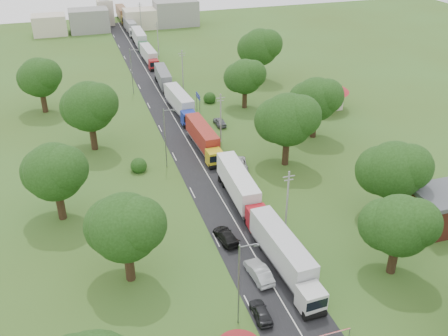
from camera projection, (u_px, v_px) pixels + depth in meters
name	position (u px, v px, depth m)	size (l,w,h in m)	color
ground	(228.00, 210.00, 69.40)	(260.00, 260.00, 0.00)	#39511B
road	(192.00, 149.00, 86.07)	(8.00, 200.00, 0.04)	black
info_sign	(198.00, 99.00, 98.50)	(0.12, 3.10, 4.10)	slate
pole_1	(287.00, 201.00, 62.77)	(1.60, 0.24, 9.00)	gray
pole_2	(221.00, 118.00, 86.10)	(1.60, 0.24, 9.00)	gray
pole_3	(183.00, 70.00, 109.43)	(1.60, 0.24, 9.00)	gray
pole_4	(158.00, 38.00, 132.77)	(1.60, 0.24, 9.00)	gray
pole_5	(141.00, 17.00, 156.10)	(1.60, 0.24, 9.00)	gray
lamp_0	(240.00, 281.00, 48.62)	(2.03, 0.22, 10.00)	slate
lamp_1	(166.00, 135.00, 77.79)	(2.03, 0.22, 10.00)	slate
lamp_2	(132.00, 69.00, 106.95)	(2.03, 0.22, 10.00)	slate
tree_2	(399.00, 225.00, 55.06)	(8.00, 8.00, 10.10)	#382616
tree_3	(393.00, 170.00, 64.70)	(8.80, 8.80, 11.07)	#382616
tree_4	(287.00, 119.00, 77.54)	(9.60, 9.60, 12.05)	#382616
tree_5	(316.00, 99.00, 86.90)	(8.80, 8.80, 11.07)	#382616
tree_6	(245.00, 76.00, 99.49)	(8.00, 8.00, 10.10)	#382616
tree_7	(260.00, 47.00, 113.80)	(9.60, 9.60, 12.05)	#382616
tree_10	(125.00, 227.00, 53.70)	(8.80, 8.80, 11.07)	#382616
tree_11	(54.00, 171.00, 64.33)	(8.80, 8.80, 11.07)	#382616
tree_12	(89.00, 106.00, 82.30)	(9.60, 9.60, 12.05)	#382616
tree_13	(39.00, 77.00, 97.13)	(8.80, 8.80, 11.07)	#382616
house_brick	(446.00, 208.00, 65.05)	(8.60, 6.60, 5.20)	maroon
house_cream	(323.00, 91.00, 100.64)	(10.08, 10.08, 5.80)	beige
distant_town	(123.00, 18.00, 159.56)	(52.00, 8.00, 8.00)	gray
church	(105.00, 8.00, 164.05)	(5.00, 5.00, 12.30)	beige
truck_0	(285.00, 255.00, 57.15)	(3.26, 15.65, 4.32)	silver
truck_1	(240.00, 188.00, 70.18)	(3.09, 15.76, 4.36)	#A1121C
truck_2	(204.00, 138.00, 84.77)	(2.95, 14.64, 4.05)	gold
truck_3	(181.00, 103.00, 98.76)	(3.37, 15.09, 4.17)	navy
truck_4	(164.00, 79.00, 112.18)	(2.93, 13.90, 3.84)	silver
truck_5	(149.00, 56.00, 127.93)	(2.72, 13.87, 3.84)	maroon
truck_6	(140.00, 39.00, 141.84)	(2.87, 15.53, 4.30)	#20562E
truck_7	(130.00, 27.00, 155.79)	(2.81, 14.01, 3.88)	#B0B0B0
truck_8	(123.00, 14.00, 171.01)	(2.89, 15.68, 4.34)	brown
car_lane_front	(261.00, 312.00, 51.61)	(1.60, 3.97, 1.35)	black
car_lane_mid	(259.00, 272.00, 56.85)	(1.74, 4.99, 1.65)	#A3A8AC
car_lane_rear	(226.00, 236.00, 62.99)	(2.00, 4.91, 1.42)	black
car_verge_near	(239.00, 163.00, 79.91)	(2.48, 5.37, 1.49)	#B0B0B0
car_verge_far	(220.00, 122.00, 94.34)	(1.69, 4.20, 1.43)	slate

